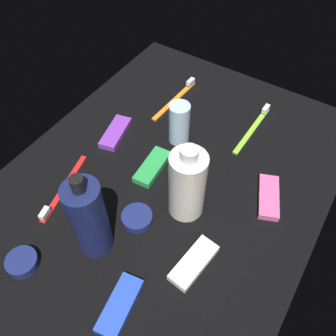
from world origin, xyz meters
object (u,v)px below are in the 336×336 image
(bodywash_bottle, at_px, (187,184))
(cream_tin_right, at_px, (22,262))
(toothbrush_orange, at_px, (177,97))
(snack_bar_white, at_px, (194,263))
(cream_tin_left, at_px, (137,218))
(lotion_bottle, at_px, (89,218))
(snack_bar_blue, at_px, (120,306))
(snack_bar_pink, at_px, (269,197))
(snack_bar_green, at_px, (153,166))
(toothbrush_red, at_px, (62,190))
(deodorant_stick, at_px, (179,123))
(toothbrush_lime, at_px, (254,126))
(snack_bar_purple, at_px, (116,133))

(bodywash_bottle, relative_size, cream_tin_right, 3.08)
(toothbrush_orange, distance_m, snack_bar_white, 0.46)
(cream_tin_left, bearing_deg, toothbrush_orange, -160.35)
(lotion_bottle, distance_m, bodywash_bottle, 0.19)
(snack_bar_blue, bearing_deg, snack_bar_pink, 150.35)
(snack_bar_green, height_order, cream_tin_left, cream_tin_left)
(snack_bar_pink, bearing_deg, cream_tin_left, -69.32)
(toothbrush_red, xyz_separation_m, snack_bar_white, (-0.01, 0.31, 0.00))
(lotion_bottle, relative_size, deodorant_stick, 1.94)
(toothbrush_orange, xyz_separation_m, snack_bar_pink, (0.17, 0.32, 0.00))
(toothbrush_red, height_order, cream_tin_right, toothbrush_red)
(toothbrush_orange, height_order, snack_bar_green, toothbrush_orange)
(bodywash_bottle, height_order, snack_bar_pink, bodywash_bottle)
(toothbrush_orange, distance_m, snack_bar_pink, 0.36)
(lotion_bottle, xyz_separation_m, toothbrush_orange, (-0.43, -0.09, -0.08))
(snack_bar_green, bearing_deg, toothbrush_red, -43.38)
(toothbrush_lime, height_order, snack_bar_green, toothbrush_lime)
(toothbrush_red, distance_m, snack_bar_blue, 0.27)
(lotion_bottle, height_order, cream_tin_right, lotion_bottle)
(lotion_bottle, height_order, snack_bar_green, lotion_bottle)
(bodywash_bottle, height_order, toothbrush_lime, bodywash_bottle)
(snack_bar_pink, bearing_deg, toothbrush_lime, -170.45)
(lotion_bottle, distance_m, toothbrush_red, 0.17)
(lotion_bottle, relative_size, toothbrush_red, 1.12)
(cream_tin_left, bearing_deg, bodywash_bottle, 139.43)
(toothbrush_lime, height_order, snack_bar_blue, toothbrush_lime)
(snack_bar_pink, relative_size, cream_tin_left, 1.70)
(toothbrush_orange, bearing_deg, cream_tin_right, 0.74)
(toothbrush_red, bearing_deg, cream_tin_left, 100.01)
(cream_tin_right, bearing_deg, toothbrush_lime, 159.23)
(toothbrush_orange, xyz_separation_m, cream_tin_right, (0.54, 0.01, 0.00))
(bodywash_bottle, bearing_deg, lotion_bottle, -32.88)
(snack_bar_blue, bearing_deg, toothbrush_red, -125.90)
(toothbrush_red, bearing_deg, toothbrush_orange, 173.22)
(toothbrush_orange, bearing_deg, bodywash_bottle, 34.68)
(snack_bar_blue, distance_m, snack_bar_purple, 0.40)
(toothbrush_red, distance_m, toothbrush_orange, 0.39)
(lotion_bottle, distance_m, snack_bar_purple, 0.29)
(bodywash_bottle, bearing_deg, snack_bar_white, 37.69)
(snack_bar_green, height_order, snack_bar_white, same)
(snack_bar_blue, bearing_deg, deodorant_stick, -172.09)
(toothbrush_lime, height_order, snack_bar_purple, toothbrush_lime)
(bodywash_bottle, distance_m, snack_bar_green, 0.14)
(snack_bar_pink, bearing_deg, snack_bar_green, -98.70)
(lotion_bottle, bearing_deg, toothbrush_lime, 164.23)
(snack_bar_blue, height_order, snack_bar_pink, same)
(lotion_bottle, relative_size, snack_bar_pink, 1.91)
(toothbrush_lime, height_order, cream_tin_right, toothbrush_lime)
(lotion_bottle, xyz_separation_m, cream_tin_right, (0.11, -0.08, -0.08))
(toothbrush_red, xyz_separation_m, snack_bar_green, (-0.16, 0.12, 0.00))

